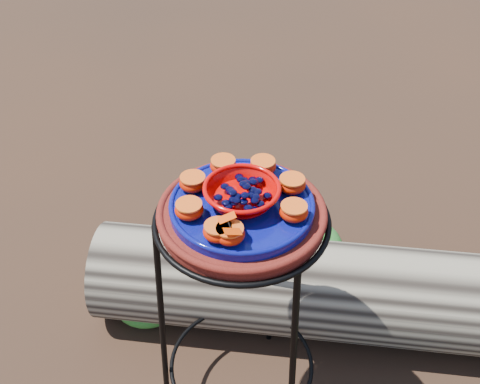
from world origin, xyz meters
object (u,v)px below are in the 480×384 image
at_px(terracotta_saucer, 242,215).
at_px(driftwood_log, 359,293).
at_px(red_bowl, 242,195).
at_px(plant_stand, 242,319).
at_px(cobalt_plate, 242,206).

xyz_separation_m(terracotta_saucer, driftwood_log, (0.24, 0.38, -0.56)).
height_order(terracotta_saucer, red_bowl, red_bowl).
bearing_deg(plant_stand, cobalt_plate, 0.00).
bearing_deg(red_bowl, terracotta_saucer, 0.00).
bearing_deg(plant_stand, terracotta_saucer, 0.00).
relative_size(plant_stand, terracotta_saucer, 1.87).
relative_size(plant_stand, driftwood_log, 0.42).
height_order(plant_stand, red_bowl, red_bowl).
height_order(plant_stand, cobalt_plate, cobalt_plate).
bearing_deg(plant_stand, red_bowl, 0.00).
relative_size(terracotta_saucer, driftwood_log, 0.22).
relative_size(terracotta_saucer, cobalt_plate, 1.17).
bearing_deg(terracotta_saucer, plant_stand, 0.00).
distance_m(plant_stand, driftwood_log, 0.49).
relative_size(cobalt_plate, red_bowl, 2.00).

